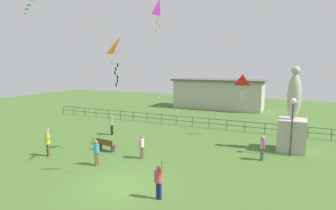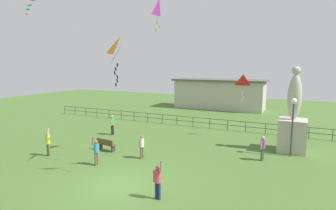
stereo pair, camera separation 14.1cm
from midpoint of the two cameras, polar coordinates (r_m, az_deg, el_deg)
ground_plane at (r=14.57m, az=-10.11°, el=-16.03°), size 80.00×80.00×0.00m
statue_monument at (r=20.95m, az=23.99°, el=-3.92°), size 1.82×1.82×5.87m
lamppost at (r=19.56m, az=24.10°, el=-1.60°), size 0.36×0.36×3.85m
park_bench at (r=19.98m, az=-12.88°, el=-7.89°), size 1.54×0.59×0.85m
person_0 at (r=17.90m, az=-5.62°, el=-8.26°), size 0.28×0.45×1.52m
person_1 at (r=19.90m, az=-23.72°, el=-6.99°), size 0.49×0.34×1.91m
person_2 at (r=12.74m, az=-2.24°, el=-15.08°), size 0.47×0.29×1.83m
person_3 at (r=24.13m, az=-11.67°, el=-3.76°), size 0.32×0.51×1.71m
person_4 at (r=18.45m, az=18.67°, el=-8.08°), size 0.29×0.45×1.57m
person_5 at (r=17.20m, az=-14.76°, el=-9.07°), size 0.34×0.47×1.81m
kite_0 at (r=15.83m, az=-9.97°, el=11.35°), size 1.08×1.14×2.69m
kite_1 at (r=22.83m, az=14.88°, el=4.74°), size 0.99×0.64×2.14m
kite_2 at (r=17.55m, az=-2.02°, el=19.31°), size 0.45×0.73×1.96m
waterfront_railing at (r=26.63m, az=6.74°, el=-3.27°), size 36.02×0.06×0.95m
pavilion_building at (r=38.26m, az=10.17°, el=2.30°), size 12.28×4.44×3.98m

